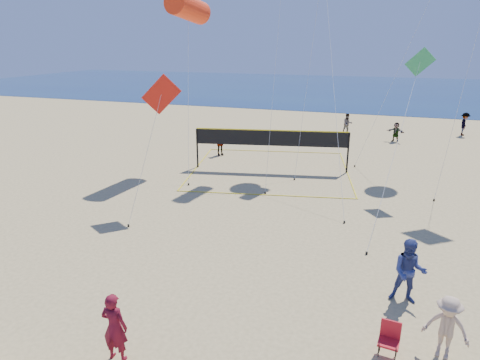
% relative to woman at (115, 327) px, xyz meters
% --- Properties ---
extents(ground, '(120.00, 120.00, 0.00)m').
position_rel_woman_xyz_m(ground, '(2.16, 1.39, -0.88)').
color(ground, tan).
rests_on(ground, ground).
extents(ocean, '(140.00, 50.00, 0.03)m').
position_rel_woman_xyz_m(ocean, '(2.16, 63.39, -0.86)').
color(ocean, navy).
rests_on(ocean, ground).
extents(woman, '(0.66, 0.45, 1.76)m').
position_rel_woman_xyz_m(woman, '(0.00, 0.00, 0.00)').
color(woman, maroon).
rests_on(woman, ground).
extents(bystander_a, '(0.95, 0.74, 1.94)m').
position_rel_woman_xyz_m(bystander_a, '(6.54, 4.72, 0.09)').
color(bystander_a, navy).
rests_on(bystander_a, ground).
extents(bystander_b, '(1.16, 0.84, 1.61)m').
position_rel_woman_xyz_m(bystander_b, '(7.31, 2.58, -0.07)').
color(bystander_b, tan).
rests_on(bystander_b, ground).
extents(far_person_0, '(0.96, 0.90, 1.58)m').
position_rel_woman_xyz_m(far_person_0, '(-4.64, 18.49, -0.09)').
color(far_person_0, gray).
rests_on(far_person_0, ground).
extents(far_person_1, '(1.40, 0.90, 1.44)m').
position_rel_woman_xyz_m(far_person_1, '(6.32, 26.45, -0.16)').
color(far_person_1, gray).
rests_on(far_person_1, ground).
extents(far_person_3, '(0.94, 0.83, 1.60)m').
position_rel_woman_xyz_m(far_person_3, '(2.61, 28.27, -0.08)').
color(far_person_3, gray).
rests_on(far_person_3, ground).
extents(far_person_4, '(0.89, 1.28, 1.81)m').
position_rel_woman_xyz_m(far_person_4, '(11.46, 30.51, 0.03)').
color(far_person_4, gray).
rests_on(far_person_4, ground).
extents(camp_chair, '(0.52, 0.63, 0.98)m').
position_rel_woman_xyz_m(camp_chair, '(6.08, 2.22, -0.39)').
color(camp_chair, red).
rests_on(camp_chair, ground).
extents(volleyball_net, '(10.46, 10.34, 2.38)m').
position_rel_woman_xyz_m(volleyball_net, '(-0.60, 16.30, 0.75)').
color(volleyball_net, black).
rests_on(volleyball_net, ground).
extents(kite_0, '(2.36, 5.61, 9.77)m').
position_rel_woman_xyz_m(kite_0, '(-5.49, 16.18, 8.05)').
color(kite_0, '#F43310').
rests_on(kite_0, ground).
extents(kite_3, '(1.75, 3.18, 5.89)m').
position_rel_woman_xyz_m(kite_3, '(-3.77, 9.43, 3.94)').
color(kite_3, red).
rests_on(kite_3, ground).
extents(kite_4, '(2.14, 8.33, 6.93)m').
position_rel_woman_xyz_m(kite_4, '(6.63, 14.78, 4.89)').
color(kite_4, '#2E9957').
rests_on(kite_4, ground).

